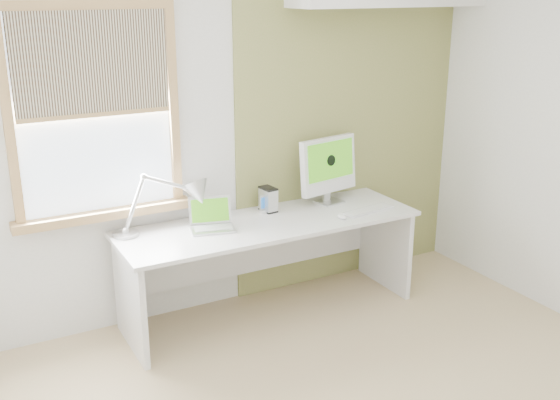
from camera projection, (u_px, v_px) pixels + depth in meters
room at (378, 200)px, 3.38m from camera, size 4.04×3.54×2.64m
accent_wall at (349, 122)px, 5.28m from camera, size 2.00×0.02×2.60m
window at (96, 115)px, 4.28m from camera, size 1.20×0.14×1.42m
desk at (266, 244)px, 4.86m from camera, size 2.20×0.70×0.73m
desk_lamp at (185, 198)px, 4.54m from camera, size 0.73×0.32×0.42m
laptop at (212, 221)px, 4.61m from camera, size 0.35×0.30×0.21m
phone_dock at (263, 208)px, 4.92m from camera, size 0.08×0.08×0.14m
external_drive at (268, 199)px, 4.94m from camera, size 0.10×0.15×0.19m
imac at (328, 166)px, 5.09m from camera, size 0.53×0.22×0.51m
keyboard at (368, 210)px, 4.96m from camera, size 0.43×0.18×0.02m
mouse at (342, 217)px, 4.80m from camera, size 0.06×0.10×0.03m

